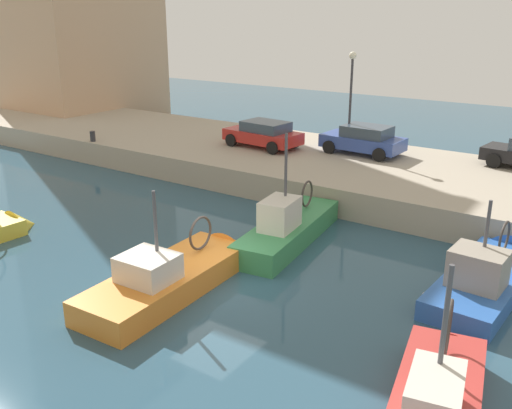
# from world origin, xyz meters

# --- Properties ---
(water_surface) EXTENTS (80.00, 80.00, 0.00)m
(water_surface) POSITION_xyz_m (0.00, 0.00, 0.00)
(water_surface) COLOR #2D5166
(water_surface) RESTS_ON ground
(quay_wall) EXTENTS (9.00, 56.00, 1.20)m
(quay_wall) POSITION_xyz_m (11.50, 0.00, 0.60)
(quay_wall) COLOR #ADA08C
(quay_wall) RESTS_ON ground
(fishing_boat_orange) EXTENTS (6.72, 2.32, 4.14)m
(fishing_boat_orange) POSITION_xyz_m (-1.08, 0.52, 0.10)
(fishing_boat_orange) COLOR orange
(fishing_boat_orange) RESTS_ON ground
(fishing_boat_blue) EXTENTS (6.58, 2.45, 3.88)m
(fishing_boat_blue) POSITION_xyz_m (4.28, -7.18, 0.14)
(fishing_boat_blue) COLOR #2D60B7
(fishing_boat_blue) RESTS_ON ground
(fishing_boat_green) EXTENTS (6.91, 2.37, 4.80)m
(fishing_boat_green) POSITION_xyz_m (4.11, -0.38, 0.14)
(fishing_boat_green) COLOR #388951
(fishing_boat_green) RESTS_ON ground
(parked_car_blue) EXTENTS (2.16, 3.98, 1.40)m
(parked_car_blue) POSITION_xyz_m (12.97, 0.88, 1.92)
(parked_car_blue) COLOR #334C9E
(parked_car_blue) RESTS_ON quay_wall
(parked_car_red) EXTENTS (2.31, 4.14, 1.34)m
(parked_car_red) POSITION_xyz_m (11.41, 5.71, 1.90)
(parked_car_red) COLOR red
(parked_car_red) RESTS_ON quay_wall
(mooring_bollard_mid) EXTENTS (0.28, 0.28, 0.55)m
(mooring_bollard_mid) POSITION_xyz_m (7.35, 14.00, 1.48)
(mooring_bollard_mid) COLOR #2D2D33
(mooring_bollard_mid) RESTS_ON quay_wall
(quay_streetlamp) EXTENTS (0.36, 0.36, 4.83)m
(quay_streetlamp) POSITION_xyz_m (13.00, 1.71, 4.45)
(quay_streetlamp) COLOR #38383D
(quay_streetlamp) RESTS_ON quay_wall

